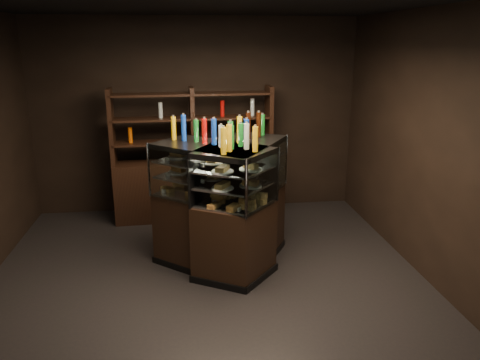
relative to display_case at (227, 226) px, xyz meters
name	(u,v)px	position (x,y,z in m)	size (l,w,h in m)	color
ground	(208,281)	(-0.27, -0.39, -0.50)	(5.00, 5.00, 0.00)	black
room_shell	(204,112)	(-0.27, -0.39, 1.44)	(5.02, 5.02, 3.01)	black
display_case	(227,226)	(0.00, 0.00, 0.00)	(1.74, 1.55, 1.52)	black
food_display	(227,175)	(0.00, 0.00, 0.64)	(1.29, 1.18, 0.46)	#B68E41
bottles_top	(227,132)	(0.00, 0.00, 1.14)	(1.11, 1.04, 0.30)	yellow
potted_conifer	(252,237)	(0.28, -0.12, -0.10)	(0.33, 0.33, 0.70)	black
back_shelving	(194,180)	(-0.35, 1.66, 0.10)	(2.38, 0.52, 2.00)	black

